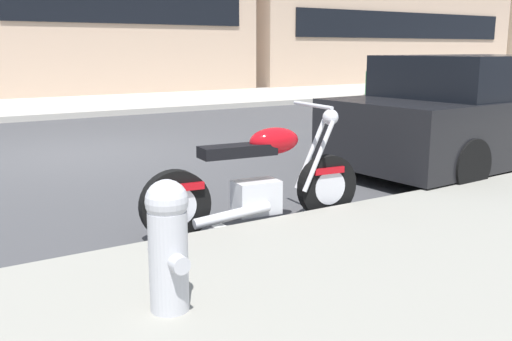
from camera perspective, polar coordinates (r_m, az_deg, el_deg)
name	(u,v)px	position (r m, az deg, el deg)	size (l,w,h in m)	color
ground_plane	(80,154)	(9.31, -16.93, 1.53)	(260.00, 260.00, 0.00)	#3D3D3F
sidewalk_far_curb	(351,91)	(21.65, 9.34, 7.70)	(120.00, 5.00, 0.14)	#ADA89E
parking_stall_stripe	(205,218)	(5.57, -5.08, -4.70)	(0.12, 2.20, 0.01)	silver
parked_motorcycle	(259,182)	(5.18, 0.27, -1.18)	(2.13, 0.62, 1.10)	black
parked_car_across_street	(481,114)	(8.51, 21.20, 5.21)	(4.65, 2.06, 1.50)	black
car_opposite_curb	(432,78)	(19.72, 16.88, 8.67)	(4.17, 2.08, 1.37)	#236638
fire_hydrant	(168,242)	(3.27, -8.63, -6.97)	(0.24, 0.36, 0.75)	#B7B7BC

